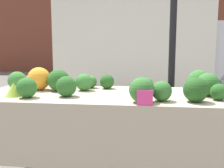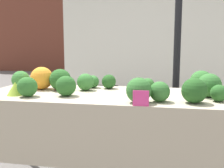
# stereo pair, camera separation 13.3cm
# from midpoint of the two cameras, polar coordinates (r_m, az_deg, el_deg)

# --- Properties ---
(building_facade) EXTENTS (16.00, 0.60, 4.82)m
(building_facade) POSITION_cam_midpoint_polar(r_m,az_deg,el_deg) (11.53, 9.42, 14.38)
(building_facade) COLOR brown
(building_facade) RESTS_ON ground_plane
(tent_pole) EXTENTS (0.07, 0.07, 2.32)m
(tent_pole) POSITION_cam_midpoint_polar(r_m,az_deg,el_deg) (2.77, 15.35, 7.66)
(tent_pole) COLOR black
(tent_pole) RESTS_ON ground_plane
(parked_truck) EXTENTS (4.63, 1.90, 2.23)m
(parked_truck) POSITION_cam_midpoint_polar(r_m,az_deg,el_deg) (6.56, 11.46, 8.36)
(parked_truck) COLOR silver
(parked_truck) RESTS_ON ground_plane
(market_table) EXTENTS (2.12, 0.80, 0.80)m
(market_table) POSITION_cam_midpoint_polar(r_m,az_deg,el_deg) (2.07, 1.52, -5.09)
(market_table) COLOR tan
(market_table) RESTS_ON ground_plane
(orange_cauliflower) EXTENTS (0.20, 0.20, 0.20)m
(orange_cauliflower) POSITION_cam_midpoint_polar(r_m,az_deg,el_deg) (2.38, -13.52, 1.25)
(orange_cauliflower) COLOR orange
(orange_cauliflower) RESTS_ON market_table
(romanesco_head) EXTENTS (0.13, 0.13, 0.10)m
(romanesco_head) POSITION_cam_midpoint_polar(r_m,az_deg,el_deg) (2.16, -18.68, -0.96)
(romanesco_head) COLOR #93B238
(romanesco_head) RESTS_ON market_table
(broccoli_head_0) EXTENTS (0.15, 0.15, 0.15)m
(broccoli_head_0) POSITION_cam_midpoint_polar(r_m,az_deg,el_deg) (2.06, -16.21, -0.60)
(broccoli_head_0) COLOR #2D6628
(broccoli_head_0) RESTS_ON market_table
(broccoli_head_1) EXTENTS (0.11, 0.11, 0.11)m
(broccoli_head_1) POSITION_cam_midpoint_polar(r_m,az_deg,el_deg) (2.23, 9.47, -0.21)
(broccoli_head_1) COLOR #336B2D
(broccoli_head_1) RESTS_ON market_table
(broccoli_head_2) EXTENTS (0.13, 0.13, 0.13)m
(broccoli_head_2) POSITION_cam_midpoint_polar(r_m,az_deg,el_deg) (2.35, 0.93, 0.52)
(broccoli_head_2) COLOR #23511E
(broccoli_head_2) RESTS_ON market_table
(broccoli_head_3) EXTENTS (0.17, 0.17, 0.17)m
(broccoli_head_3) POSITION_cam_midpoint_polar(r_m,az_deg,el_deg) (1.86, 19.44, -1.38)
(broccoli_head_3) COLOR #23511E
(broccoli_head_3) RESTS_ON market_table
(broccoli_head_4) EXTENTS (0.11, 0.11, 0.11)m
(broccoli_head_4) POSITION_cam_midpoint_polar(r_m,az_deg,el_deg) (2.41, -2.62, 0.53)
(broccoli_head_4) COLOR #387533
(broccoli_head_4) RESTS_ON market_table
(broccoli_head_5) EXTENTS (0.18, 0.18, 0.18)m
(broccoli_head_5) POSITION_cam_midpoint_polar(r_m,az_deg,el_deg) (2.12, 22.12, -0.27)
(broccoli_head_5) COLOR #336B2D
(broccoli_head_5) RESTS_ON market_table
(broccoli_head_6) EXTENTS (0.15, 0.15, 0.15)m
(broccoli_head_6) POSITION_cam_midpoint_polar(r_m,az_deg,el_deg) (2.27, -4.13, 0.44)
(broccoli_head_6) COLOR #387533
(broccoli_head_6) RESTS_ON market_table
(broccoli_head_7) EXTENTS (0.19, 0.19, 0.19)m
(broccoli_head_7) POSITION_cam_midpoint_polar(r_m,az_deg,el_deg) (2.29, -9.58, 0.92)
(broccoli_head_7) COLOR #285B23
(broccoli_head_7) RESTS_ON market_table
(broccoli_head_8) EXTENTS (0.16, 0.16, 0.16)m
(broccoli_head_8) POSITION_cam_midpoint_polar(r_m,az_deg,el_deg) (2.02, -8.15, -0.43)
(broccoli_head_8) COLOR #285B23
(broccoli_head_8) RESTS_ON market_table
(broccoli_head_9) EXTENTS (0.16, 0.16, 0.16)m
(broccoli_head_9) POSITION_cam_midpoint_polar(r_m,az_deg,el_deg) (2.46, -17.77, 0.85)
(broccoli_head_9) COLOR #387533
(broccoli_head_9) RESTS_ON market_table
(broccoli_head_10) EXTENTS (0.18, 0.18, 0.18)m
(broccoli_head_10) POSITION_cam_midpoint_polar(r_m,az_deg,el_deg) (2.28, 20.45, 0.47)
(broccoli_head_10) COLOR #336B2D
(broccoli_head_10) RESTS_ON market_table
(broccoli_head_11) EXTENTS (0.12, 0.12, 0.12)m
(broccoli_head_11) POSITION_cam_midpoint_polar(r_m,az_deg,el_deg) (1.98, 24.08, -1.85)
(broccoli_head_11) COLOR #285B23
(broccoli_head_11) RESTS_ON market_table
(broccoli_head_12) EXTENTS (0.14, 0.14, 0.14)m
(broccoli_head_12) POSITION_cam_midpoint_polar(r_m,az_deg,el_deg) (1.85, 12.37, -1.64)
(broccoli_head_12) COLOR #336B2D
(broccoli_head_12) RESTS_ON market_table
(broccoli_head_13) EXTENTS (0.17, 0.17, 0.17)m
(broccoli_head_13) POSITION_cam_midpoint_polar(r_m,az_deg,el_deg) (1.78, 7.97, -1.36)
(broccoli_head_13) COLOR #336B2D
(broccoli_head_13) RESTS_ON market_table
(price_sign) EXTENTS (0.10, 0.01, 0.10)m
(price_sign) POSITION_cam_midpoint_polar(r_m,az_deg,el_deg) (1.69, 8.53, -3.12)
(price_sign) COLOR #E53D84
(price_sign) RESTS_ON market_table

